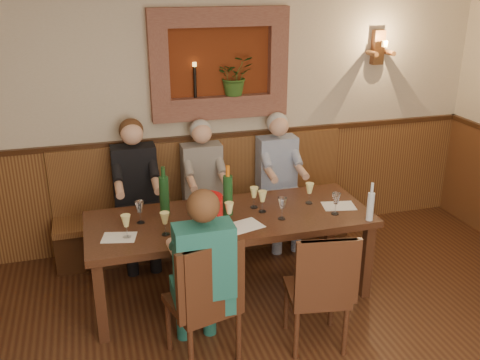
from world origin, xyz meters
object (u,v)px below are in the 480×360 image
object	(u,v)px
wine_bottle_green_a	(228,194)
water_bottle	(370,205)
chair_near_left	(204,323)
spittoon_bucket	(207,212)
chair_near_right	(316,311)
person_chair_front	(203,291)
person_bench_left	(138,205)
person_bench_right	(279,191)
person_bench_mid	(204,200)
bench	(207,216)
dining_table	(230,224)
wine_bottle_green_b	(164,195)

from	to	relation	value
wine_bottle_green_a	water_bottle	xyz separation A→B (m)	(1.10, -0.43, -0.05)
chair_near_left	spittoon_bucket	size ratio (longest dim) A/B	3.61
chair_near_right	person_chair_front	world-z (taller)	person_chair_front
chair_near_left	person_bench_left	size ratio (longest dim) A/B	0.71
person_bench_right	spittoon_bucket	bearing A→B (deg)	-134.40
person_bench_mid	person_bench_right	distance (m)	0.79
wine_bottle_green_a	water_bottle	world-z (taller)	wine_bottle_green_a
person_chair_front	wine_bottle_green_a	distance (m)	0.99
chair_near_right	bench	bearing A→B (deg)	113.25
person_bench_left	person_chair_front	size ratio (longest dim) A/B	1.02
spittoon_bucket	water_bottle	xyz separation A→B (m)	(1.33, -0.22, -0.01)
person_chair_front	water_bottle	bearing A→B (deg)	14.51
person_bench_right	person_chair_front	bearing A→B (deg)	-125.71
chair_near_right	wine_bottle_green_a	size ratio (longest dim) A/B	2.22
wine_bottle_green_a	person_bench_right	bearing A→B (deg)	46.42
spittoon_bucket	water_bottle	distance (m)	1.35
dining_table	chair_near_right	xyz separation A→B (m)	(0.44, -0.85, -0.39)
dining_table	chair_near_left	distance (m)	0.95
bench	water_bottle	world-z (taller)	bench
wine_bottle_green_b	chair_near_left	bearing A→B (deg)	-83.43
chair_near_left	person_bench_mid	distance (m)	1.67
spittoon_bucket	chair_near_right	bearing A→B (deg)	-45.55
chair_near_left	person_chair_front	world-z (taller)	person_chair_front
chair_near_left	chair_near_right	size ratio (longest dim) A/B	1.04
chair_near_right	person_bench_mid	size ratio (longest dim) A/B	0.71
chair_near_left	wine_bottle_green_b	distance (m)	1.16
person_chair_front	wine_bottle_green_a	size ratio (longest dim) A/B	3.16
person_bench_mid	person_chair_front	bearing A→B (deg)	-103.05
person_bench_mid	water_bottle	size ratio (longest dim) A/B	4.12
person_bench_mid	person_bench_right	size ratio (longest dim) A/B	0.99
dining_table	chair_near_left	bearing A→B (deg)	-118.03
person_bench_right	wine_bottle_green_a	distance (m)	1.15
water_bottle	dining_table	bearing A→B (deg)	160.48
bench	person_bench_mid	distance (m)	0.26
chair_near_left	water_bottle	bearing A→B (deg)	-0.34
wine_bottle_green_b	person_bench_left	bearing A→B (deg)	105.38
person_chair_front	water_bottle	world-z (taller)	person_chair_front
chair_near_left	wine_bottle_green_a	distance (m)	1.11
person_bench_mid	spittoon_bucket	xyz separation A→B (m)	(-0.19, -1.00, 0.33)
chair_near_right	chair_near_left	bearing A→B (deg)	-175.66
person_bench_right	spittoon_bucket	distance (m)	1.44
water_bottle	person_bench_left	bearing A→B (deg)	145.65
person_bench_left	dining_table	bearing A→B (deg)	-50.15
chair_near_right	wine_bottle_green_b	xyz separation A→B (m)	(-0.96, 1.04, 0.65)
person_bench_mid	person_bench_right	bearing A→B (deg)	-0.04
person_bench_right	spittoon_bucket	xyz separation A→B (m)	(-0.98, -1.00, 0.32)
bench	spittoon_bucket	xyz separation A→B (m)	(-0.23, -1.11, 0.56)
bench	chair_near_right	xyz separation A→B (m)	(0.44, -1.79, -0.05)
chair_near_right	water_bottle	xyz separation A→B (m)	(0.66, 0.46, 0.60)
person_bench_left	water_bottle	xyz separation A→B (m)	(1.79, -1.23, 0.30)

